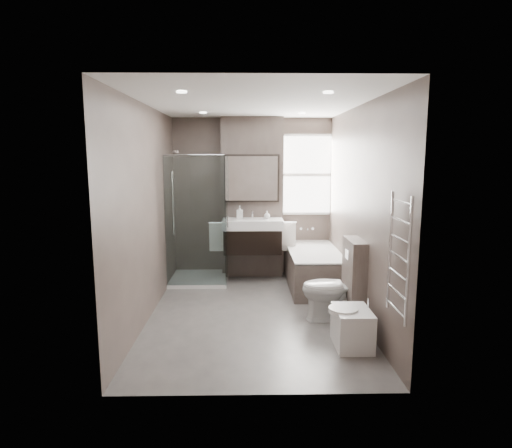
{
  "coord_description": "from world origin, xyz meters",
  "views": [
    {
      "loc": [
        -0.07,
        -5.22,
        1.99
      ],
      "look_at": [
        0.03,
        0.15,
        1.13
      ],
      "focal_mm": 30.0,
      "sensor_mm": 36.0,
      "label": 1
    }
  ],
  "objects_px": {
    "vanity": "(253,235)",
    "bidet": "(352,327)",
    "bathtub": "(313,266)",
    "toilet": "(334,289)"
  },
  "relations": [
    {
      "from": "bathtub",
      "to": "bidet",
      "type": "distance_m",
      "value": 2.09
    },
    {
      "from": "vanity",
      "to": "bathtub",
      "type": "xyz_separation_m",
      "value": [
        0.92,
        -0.33,
        -0.43
      ]
    },
    {
      "from": "bathtub",
      "to": "bidet",
      "type": "bearing_deg",
      "value": -87.56
    },
    {
      "from": "toilet",
      "to": "vanity",
      "type": "bearing_deg",
      "value": -148.9
    },
    {
      "from": "vanity",
      "to": "bidet",
      "type": "distance_m",
      "value": 2.67
    },
    {
      "from": "bathtub",
      "to": "bidet",
      "type": "xyz_separation_m",
      "value": [
        0.09,
        -2.09,
        -0.1
      ]
    },
    {
      "from": "vanity",
      "to": "toilet",
      "type": "distance_m",
      "value": 1.96
    },
    {
      "from": "bathtub",
      "to": "toilet",
      "type": "distance_m",
      "value": 1.34
    },
    {
      "from": "vanity",
      "to": "bidet",
      "type": "relative_size",
      "value": 1.81
    },
    {
      "from": "toilet",
      "to": "bidet",
      "type": "xyz_separation_m",
      "value": [
        0.04,
        -0.75,
        -0.18
      ]
    }
  ]
}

